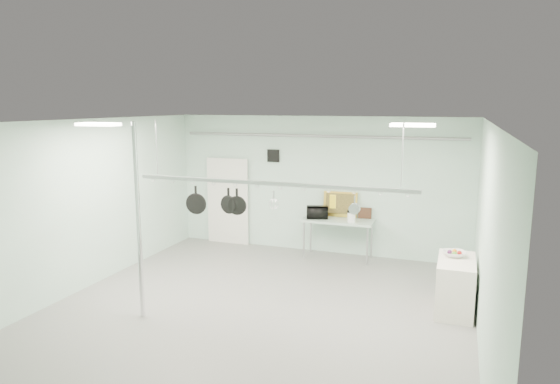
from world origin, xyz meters
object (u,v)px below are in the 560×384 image
at_px(skillet_mid, 229,201).
at_px(skillet_right, 237,201).
at_px(prep_table, 338,223).
at_px(fruit_bowl, 454,254).
at_px(pot_rack, 269,182).
at_px(side_cabinet, 455,285).
at_px(microwave, 317,212).
at_px(chrome_pole, 138,222).
at_px(coffee_canister, 351,217).
at_px(skillet_left, 196,200).

bearing_deg(skillet_mid, skillet_right, 8.89).
xyz_separation_m(prep_table, fruit_bowl, (2.51, -2.03, 0.11)).
xyz_separation_m(pot_rack, skillet_mid, (-0.73, 0.00, -0.37)).
relative_size(side_cabinet, microwave, 2.48).
xyz_separation_m(side_cabinet, skillet_right, (-3.52, -1.10, 1.41)).
height_order(microwave, skillet_right, skillet_right).
distance_m(chrome_pole, prep_table, 4.85).
bearing_deg(skillet_mid, coffee_canister, 73.81).
relative_size(chrome_pole, coffee_canister, 14.33).
xyz_separation_m(side_cabinet, microwave, (-3.03, 2.17, 0.59)).
height_order(prep_table, microwave, microwave).
relative_size(prep_table, coffee_canister, 7.16).
distance_m(chrome_pole, skillet_right, 1.62).
bearing_deg(chrome_pole, coffee_canister, 56.82).
distance_m(side_cabinet, skillet_right, 3.95).
bearing_deg(fruit_bowl, chrome_pole, -155.66).
bearing_deg(skillet_right, skillet_mid, 169.36).
distance_m(chrome_pole, microwave, 4.58).
relative_size(fruit_bowl, skillet_right, 0.85).
relative_size(coffee_canister, skillet_left, 0.44).
distance_m(skillet_left, skillet_mid, 0.62).
xyz_separation_m(chrome_pole, side_cabinet, (4.85, 2.00, -1.15)).
bearing_deg(skillet_left, coffee_canister, 48.93).
bearing_deg(prep_table, side_cabinet, -40.79).
bearing_deg(fruit_bowl, prep_table, 141.05).
relative_size(coffee_canister, skillet_mid, 0.49).
relative_size(prep_table, microwave, 3.31).
height_order(prep_table, skillet_left, skillet_left).
height_order(coffee_canister, skillet_right, skillet_right).
xyz_separation_m(microwave, fruit_bowl, (2.99, -1.99, -0.09)).
distance_m(chrome_pole, coffee_canister, 4.85).
bearing_deg(coffee_canister, prep_table, 152.97).
bearing_deg(skillet_right, pot_rack, -10.64).
bearing_deg(side_cabinet, skillet_mid, -163.36).
distance_m(pot_rack, fruit_bowl, 3.42).
relative_size(chrome_pole, microwave, 6.61).
xyz_separation_m(pot_rack, skillet_left, (-1.35, 0.00, -0.40)).
height_order(chrome_pole, skillet_left, chrome_pole).
height_order(microwave, coffee_canister, microwave).
xyz_separation_m(prep_table, skillet_right, (-0.97, -3.30, 1.03)).
xyz_separation_m(coffee_canister, skillet_mid, (-1.46, -3.13, 0.84)).
bearing_deg(chrome_pole, pot_rack, 25.35).
xyz_separation_m(skillet_mid, skillet_right, (0.15, 0.00, 0.00)).
distance_m(coffee_canister, skillet_right, 3.50).
xyz_separation_m(microwave, skillet_left, (-1.27, -3.27, 0.79)).
xyz_separation_m(fruit_bowl, skillet_mid, (-3.64, -1.27, 0.91)).
bearing_deg(skillet_right, chrome_pole, -156.47).
xyz_separation_m(prep_table, pot_rack, (-0.40, -3.30, 1.40)).
distance_m(pot_rack, microwave, 3.48).
xyz_separation_m(chrome_pole, prep_table, (2.30, 4.20, -0.77)).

